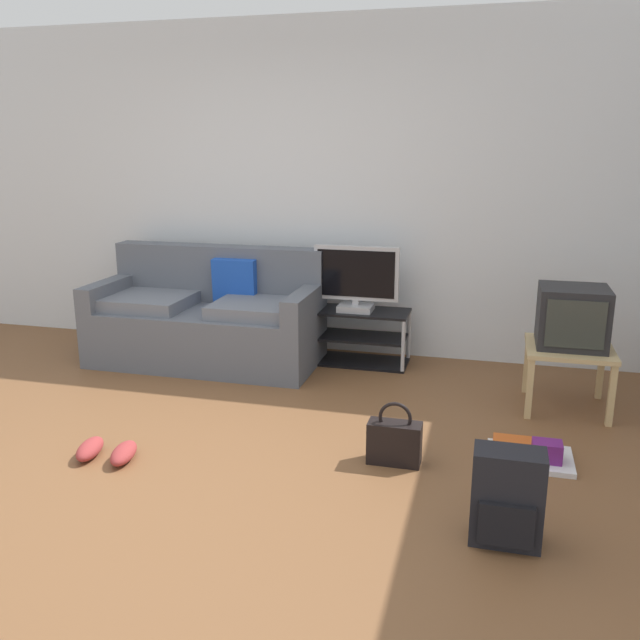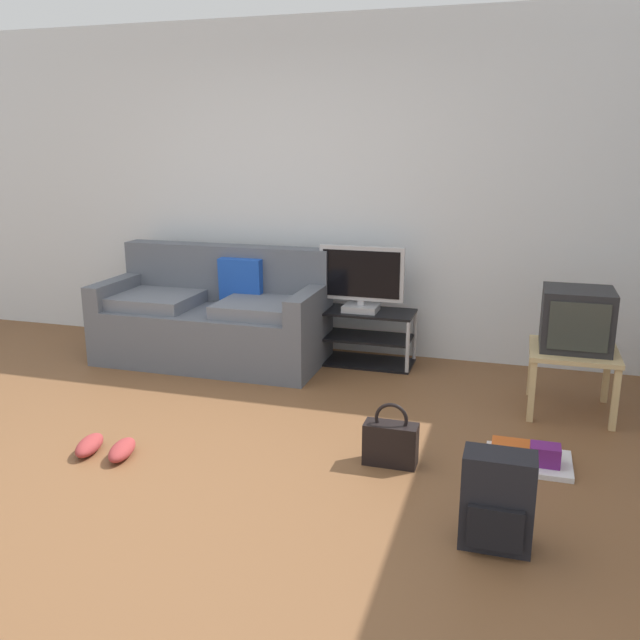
{
  "view_description": "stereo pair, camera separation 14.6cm",
  "coord_description": "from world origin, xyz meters",
  "px_view_note": "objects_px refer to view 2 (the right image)",
  "views": [
    {
      "loc": [
        1.6,
        -3.0,
        1.73
      ],
      "look_at": [
        0.58,
        0.91,
        0.66
      ],
      "focal_mm": 37.69,
      "sensor_mm": 36.0,
      "label": 1
    },
    {
      "loc": [
        1.74,
        -2.96,
        1.73
      ],
      "look_at": [
        0.58,
        0.91,
        0.66
      ],
      "focal_mm": 37.69,
      "sensor_mm": 36.0,
      "label": 2
    }
  ],
  "objects_px": {
    "tv_stand": "(361,337)",
    "sneakers_pair": "(106,447)",
    "backpack": "(497,501)",
    "couch": "(215,318)",
    "flat_tv": "(361,280)",
    "side_table": "(573,358)",
    "crt_tv": "(577,319)",
    "floor_tray": "(527,457)",
    "handbag": "(391,442)"
  },
  "relations": [
    {
      "from": "tv_stand",
      "to": "backpack",
      "type": "xyz_separation_m",
      "value": [
        1.16,
        -2.32,
        -0.0
      ]
    },
    {
      "from": "couch",
      "to": "floor_tray",
      "type": "xyz_separation_m",
      "value": [
        2.47,
        -1.22,
        -0.3
      ]
    },
    {
      "from": "tv_stand",
      "to": "sneakers_pair",
      "type": "distance_m",
      "value": 2.29
    },
    {
      "from": "side_table",
      "to": "crt_tv",
      "type": "bearing_deg",
      "value": 90.0
    },
    {
      "from": "crt_tv",
      "to": "backpack",
      "type": "xyz_separation_m",
      "value": [
        -0.4,
        -1.74,
        -0.41
      ]
    },
    {
      "from": "handbag",
      "to": "tv_stand",
      "type": "bearing_deg",
      "value": 108.64
    },
    {
      "from": "crt_tv",
      "to": "floor_tray",
      "type": "xyz_separation_m",
      "value": [
        -0.26,
        -0.88,
        -0.59
      ]
    },
    {
      "from": "floor_tray",
      "to": "sneakers_pair",
      "type": "bearing_deg",
      "value": -165.89
    },
    {
      "from": "backpack",
      "to": "flat_tv",
      "type": "bearing_deg",
      "value": 104.04
    },
    {
      "from": "tv_stand",
      "to": "backpack",
      "type": "bearing_deg",
      "value": -63.45
    },
    {
      "from": "side_table",
      "to": "handbag",
      "type": "distance_m",
      "value": 1.49
    },
    {
      "from": "sneakers_pair",
      "to": "floor_tray",
      "type": "bearing_deg",
      "value": 14.11
    },
    {
      "from": "sneakers_pair",
      "to": "floor_tray",
      "type": "relative_size",
      "value": 0.83
    },
    {
      "from": "backpack",
      "to": "floor_tray",
      "type": "height_order",
      "value": "backpack"
    },
    {
      "from": "couch",
      "to": "crt_tv",
      "type": "height_order",
      "value": "couch"
    },
    {
      "from": "side_table",
      "to": "crt_tv",
      "type": "xyz_separation_m",
      "value": [
        0.0,
        0.02,
        0.26
      ]
    },
    {
      "from": "backpack",
      "to": "handbag",
      "type": "relative_size",
      "value": 1.22
    },
    {
      "from": "couch",
      "to": "tv_stand",
      "type": "bearing_deg",
      "value": 11.76
    },
    {
      "from": "side_table",
      "to": "sneakers_pair",
      "type": "bearing_deg",
      "value": -150.57
    },
    {
      "from": "tv_stand",
      "to": "sneakers_pair",
      "type": "relative_size",
      "value": 2.16
    },
    {
      "from": "tv_stand",
      "to": "flat_tv",
      "type": "distance_m",
      "value": 0.47
    },
    {
      "from": "couch",
      "to": "handbag",
      "type": "distance_m",
      "value": 2.27
    },
    {
      "from": "handbag",
      "to": "crt_tv",
      "type": "bearing_deg",
      "value": 48.17
    },
    {
      "from": "backpack",
      "to": "tv_stand",
      "type": "bearing_deg",
      "value": 103.82
    },
    {
      "from": "handbag",
      "to": "floor_tray",
      "type": "relative_size",
      "value": 0.77
    },
    {
      "from": "floor_tray",
      "to": "side_table",
      "type": "bearing_deg",
      "value": 73.37
    },
    {
      "from": "tv_stand",
      "to": "handbag",
      "type": "xyz_separation_m",
      "value": [
        0.57,
        -1.69,
        -0.09
      ]
    },
    {
      "from": "backpack",
      "to": "floor_tray",
      "type": "distance_m",
      "value": 0.89
    },
    {
      "from": "backpack",
      "to": "floor_tray",
      "type": "relative_size",
      "value": 0.94
    },
    {
      "from": "tv_stand",
      "to": "side_table",
      "type": "height_order",
      "value": "tv_stand"
    },
    {
      "from": "handbag",
      "to": "floor_tray",
      "type": "bearing_deg",
      "value": 16.83
    },
    {
      "from": "handbag",
      "to": "sneakers_pair",
      "type": "relative_size",
      "value": 0.93
    },
    {
      "from": "couch",
      "to": "tv_stand",
      "type": "relative_size",
      "value": 2.14
    },
    {
      "from": "side_table",
      "to": "floor_tray",
      "type": "xyz_separation_m",
      "value": [
        -0.26,
        -0.87,
        -0.33
      ]
    },
    {
      "from": "sneakers_pair",
      "to": "couch",
      "type": "bearing_deg",
      "value": 95.04
    },
    {
      "from": "flat_tv",
      "to": "handbag",
      "type": "xyz_separation_m",
      "value": [
        0.57,
        -1.66,
        -0.56
      ]
    },
    {
      "from": "couch",
      "to": "sneakers_pair",
      "type": "relative_size",
      "value": 4.63
    },
    {
      "from": "side_table",
      "to": "crt_tv",
      "type": "height_order",
      "value": "crt_tv"
    },
    {
      "from": "tv_stand",
      "to": "side_table",
      "type": "distance_m",
      "value": 1.67
    },
    {
      "from": "side_table",
      "to": "sneakers_pair",
      "type": "height_order",
      "value": "side_table"
    },
    {
      "from": "tv_stand",
      "to": "floor_tray",
      "type": "distance_m",
      "value": 1.97
    },
    {
      "from": "sneakers_pair",
      "to": "floor_tray",
      "type": "xyz_separation_m",
      "value": [
        2.31,
        0.58,
        -0.01
      ]
    },
    {
      "from": "flat_tv",
      "to": "backpack",
      "type": "bearing_deg",
      "value": -63.22
    },
    {
      "from": "side_table",
      "to": "couch",
      "type": "bearing_deg",
      "value": 172.6
    },
    {
      "from": "couch",
      "to": "sneakers_pair",
      "type": "bearing_deg",
      "value": -84.96
    },
    {
      "from": "flat_tv",
      "to": "crt_tv",
      "type": "bearing_deg",
      "value": -19.74
    },
    {
      "from": "crt_tv",
      "to": "couch",
      "type": "bearing_deg",
      "value": 172.93
    },
    {
      "from": "crt_tv",
      "to": "flat_tv",
      "type": "bearing_deg",
      "value": 160.26
    },
    {
      "from": "flat_tv",
      "to": "sneakers_pair",
      "type": "distance_m",
      "value": 2.35
    },
    {
      "from": "crt_tv",
      "to": "handbag",
      "type": "relative_size",
      "value": 1.2
    }
  ]
}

